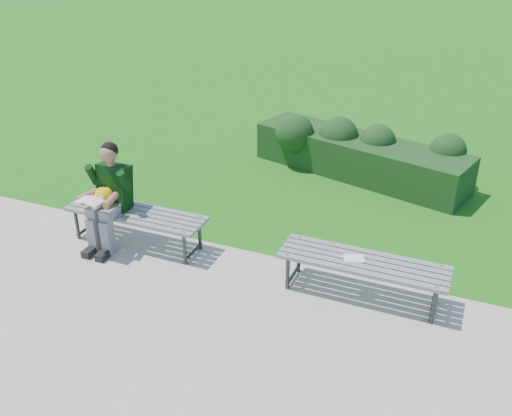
# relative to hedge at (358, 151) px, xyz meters

# --- Properties ---
(ground) EXTENTS (80.00, 80.00, 0.00)m
(ground) POSITION_rel_hedge_xyz_m (-0.48, -2.88, -0.39)
(ground) COLOR #246C1D
(ground) RESTS_ON ground
(walkway) EXTENTS (30.00, 3.50, 0.02)m
(walkway) POSITION_rel_hedge_xyz_m (-0.48, -4.63, -0.38)
(walkway) COLOR #B9B29D
(walkway) RESTS_ON ground
(hedge) EXTENTS (3.58, 1.78, 0.89)m
(hedge) POSITION_rel_hedge_xyz_m (0.00, 0.00, 0.00)
(hedge) COLOR #153710
(hedge) RESTS_ON ground
(bench_left) EXTENTS (1.80, 0.50, 0.46)m
(bench_left) POSITION_rel_hedge_xyz_m (-2.01, -3.26, 0.03)
(bench_left) COLOR gray
(bench_left) RESTS_ON walkway
(bench_right) EXTENTS (1.80, 0.50, 0.46)m
(bench_right) POSITION_rel_hedge_xyz_m (0.85, -3.26, 0.03)
(bench_right) COLOR gray
(bench_right) RESTS_ON walkway
(seated_boy) EXTENTS (0.56, 0.76, 1.31)m
(seated_boy) POSITION_rel_hedge_xyz_m (-2.31, -3.35, 0.33)
(seated_boy) COLOR slate
(seated_boy) RESTS_ON walkway
(paper_sheet) EXTENTS (0.26, 0.22, 0.01)m
(paper_sheet) POSITION_rel_hedge_xyz_m (0.75, -3.26, 0.09)
(paper_sheet) COLOR white
(paper_sheet) RESTS_ON bench_right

